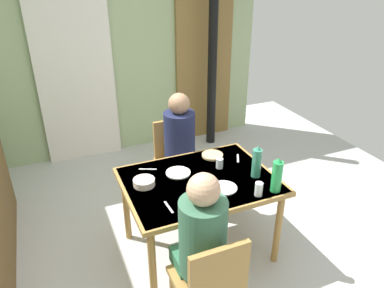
{
  "coord_description": "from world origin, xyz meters",
  "views": [
    {
      "loc": [
        -0.81,
        -2.18,
        2.29
      ],
      "look_at": [
        0.23,
        0.23,
        0.97
      ],
      "focal_mm": 34.13,
      "sensor_mm": 36.0,
      "label": 1
    }
  ],
  "objects_px": {
    "chair_far_diner": "(176,157)",
    "person_near_diner": "(202,234)",
    "person_far_diner": "(180,137)",
    "water_bottle_green_far": "(277,176)",
    "water_bottle_green_near": "(257,162)",
    "chair_near_diner": "(210,283)",
    "serving_bowl_center": "(144,182)",
    "dining_table": "(199,187)"
  },
  "relations": [
    {
      "from": "chair_far_diner",
      "to": "serving_bowl_center",
      "type": "height_order",
      "value": "chair_far_diner"
    },
    {
      "from": "water_bottle_green_far",
      "to": "person_far_diner",
      "type": "bearing_deg",
      "value": 109.56
    },
    {
      "from": "chair_near_diner",
      "to": "serving_bowl_center",
      "type": "distance_m",
      "value": 0.95
    },
    {
      "from": "chair_near_diner",
      "to": "person_far_diner",
      "type": "distance_m",
      "value": 1.55
    },
    {
      "from": "dining_table",
      "to": "person_near_diner",
      "type": "height_order",
      "value": "person_near_diner"
    },
    {
      "from": "dining_table",
      "to": "serving_bowl_center",
      "type": "relative_size",
      "value": 7.11
    },
    {
      "from": "person_far_diner",
      "to": "water_bottle_green_near",
      "type": "height_order",
      "value": "person_far_diner"
    },
    {
      "from": "person_far_diner",
      "to": "water_bottle_green_far",
      "type": "relative_size",
      "value": 2.71
    },
    {
      "from": "chair_far_diner",
      "to": "water_bottle_green_near",
      "type": "xyz_separation_m",
      "value": [
        0.35,
        -0.94,
        0.35
      ]
    },
    {
      "from": "chair_near_diner",
      "to": "serving_bowl_center",
      "type": "xyz_separation_m",
      "value": [
        -0.15,
        0.9,
        0.25
      ]
    },
    {
      "from": "dining_table",
      "to": "person_far_diner",
      "type": "xyz_separation_m",
      "value": [
        0.1,
        0.67,
        0.14
      ]
    },
    {
      "from": "chair_far_diner",
      "to": "person_near_diner",
      "type": "xyz_separation_m",
      "value": [
        -0.38,
        -1.48,
        0.28
      ]
    },
    {
      "from": "dining_table",
      "to": "water_bottle_green_far",
      "type": "relative_size",
      "value": 4.25
    },
    {
      "from": "dining_table",
      "to": "water_bottle_green_near",
      "type": "relative_size",
      "value": 4.37
    },
    {
      "from": "chair_near_diner",
      "to": "water_bottle_green_far",
      "type": "distance_m",
      "value": 0.94
    },
    {
      "from": "person_far_diner",
      "to": "dining_table",
      "type": "bearing_deg",
      "value": 81.68
    },
    {
      "from": "chair_far_diner",
      "to": "person_near_diner",
      "type": "distance_m",
      "value": 1.55
    },
    {
      "from": "dining_table",
      "to": "person_far_diner",
      "type": "relative_size",
      "value": 1.57
    },
    {
      "from": "person_far_diner",
      "to": "water_bottle_green_far",
      "type": "height_order",
      "value": "person_far_diner"
    },
    {
      "from": "person_far_diner",
      "to": "water_bottle_green_far",
      "type": "distance_m",
      "value": 1.11
    },
    {
      "from": "serving_bowl_center",
      "to": "water_bottle_green_far",
      "type": "bearing_deg",
      "value": -27.28
    },
    {
      "from": "chair_near_diner",
      "to": "serving_bowl_center",
      "type": "relative_size",
      "value": 5.12
    },
    {
      "from": "chair_near_diner",
      "to": "water_bottle_green_near",
      "type": "bearing_deg",
      "value": 42.84
    },
    {
      "from": "serving_bowl_center",
      "to": "water_bottle_green_near",
      "type": "bearing_deg",
      "value": -14.36
    },
    {
      "from": "dining_table",
      "to": "chair_far_diner",
      "type": "xyz_separation_m",
      "value": [
        0.1,
        0.81,
        -0.15
      ]
    },
    {
      "from": "person_near_diner",
      "to": "water_bottle_green_far",
      "type": "distance_m",
      "value": 0.81
    },
    {
      "from": "person_near_diner",
      "to": "water_bottle_green_far",
      "type": "bearing_deg",
      "value": 21.61
    },
    {
      "from": "person_near_diner",
      "to": "serving_bowl_center",
      "type": "relative_size",
      "value": 4.53
    },
    {
      "from": "chair_near_diner",
      "to": "person_near_diner",
      "type": "bearing_deg",
      "value": 90.0
    },
    {
      "from": "dining_table",
      "to": "chair_far_diner",
      "type": "bearing_deg",
      "value": 83.07
    },
    {
      "from": "person_near_diner",
      "to": "serving_bowl_center",
      "type": "distance_m",
      "value": 0.78
    },
    {
      "from": "chair_near_diner",
      "to": "person_far_diner",
      "type": "relative_size",
      "value": 1.13
    },
    {
      "from": "chair_near_diner",
      "to": "person_far_diner",
      "type": "bearing_deg",
      "value": 75.49
    },
    {
      "from": "chair_far_diner",
      "to": "chair_near_diner",
      "type": "bearing_deg",
      "value": 76.67
    },
    {
      "from": "dining_table",
      "to": "water_bottle_green_near",
      "type": "xyz_separation_m",
      "value": [
        0.44,
        -0.13,
        0.21
      ]
    },
    {
      "from": "chair_near_diner",
      "to": "person_near_diner",
      "type": "height_order",
      "value": "person_near_diner"
    },
    {
      "from": "water_bottle_green_near",
      "to": "dining_table",
      "type": "bearing_deg",
      "value": 163.4
    },
    {
      "from": "person_far_diner",
      "to": "water_bottle_green_near",
      "type": "bearing_deg",
      "value": 113.26
    },
    {
      "from": "chair_far_diner",
      "to": "water_bottle_green_far",
      "type": "relative_size",
      "value": 3.06
    },
    {
      "from": "water_bottle_green_far",
      "to": "person_near_diner",
      "type": "bearing_deg",
      "value": -158.39
    },
    {
      "from": "serving_bowl_center",
      "to": "chair_near_diner",
      "type": "bearing_deg",
      "value": -80.71
    },
    {
      "from": "chair_far_diner",
      "to": "dining_table",
      "type": "bearing_deg",
      "value": 83.07
    }
  ]
}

